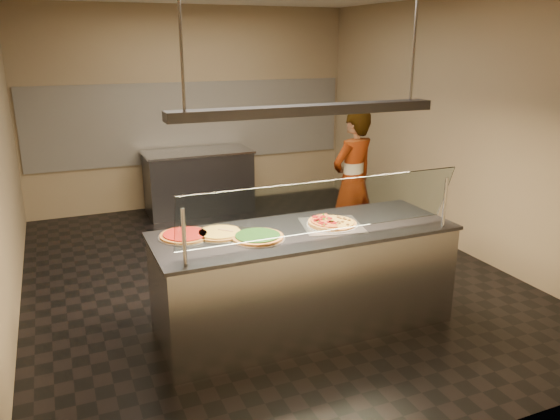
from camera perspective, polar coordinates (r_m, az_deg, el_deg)
name	(u,v)px	position (r m, az deg, el deg)	size (l,w,h in m)	color
ground	(264,273)	(6.17, -1.69, -6.62)	(5.00, 6.00, 0.02)	black
wall_back	(192,109)	(8.58, -9.20, 10.43)	(5.00, 0.02, 3.00)	#9E8A66
wall_front	(458,226)	(3.18, 18.07, -1.61)	(5.00, 0.02, 3.00)	#9E8A66
wall_right	(456,126)	(7.02, 17.89, 8.36)	(0.02, 6.00, 3.00)	#9E8A66
tile_band	(193,122)	(8.57, -9.09, 9.08)	(4.90, 0.02, 1.20)	silver
serving_counter	(304,279)	(4.88, 2.57, -7.19)	(2.62, 0.94, 0.93)	#B7B7BC
sneeze_guard	(324,207)	(4.33, 4.65, 0.29)	(2.38, 0.18, 0.54)	#B7B7BC
perforated_tray	(332,225)	(4.82, 5.43, -1.54)	(0.61, 0.61, 0.01)	silver
half_pizza_pepperoni	(321,223)	(4.77, 4.36, -1.37)	(0.30, 0.46, 0.05)	#955B27
half_pizza_sausage	(342,221)	(4.87, 6.54, -1.16)	(0.30, 0.46, 0.04)	#955B27
pizza_spinach	(258,237)	(4.49, -2.36, -2.80)	(0.46, 0.46, 0.03)	silver
pizza_cheese	(219,233)	(4.60, -6.35, -2.39)	(0.43, 0.43, 0.03)	silver
pizza_tomato	(185,235)	(4.60, -9.89, -2.59)	(0.45, 0.45, 0.03)	silver
pizza_spatula	(233,230)	(4.62, -4.98, -2.07)	(0.28, 0.17, 0.02)	#B7B7BC
prep_table	(199,181)	(8.31, -8.49, 2.98)	(1.58, 0.74, 0.93)	#404046
worker	(353,181)	(6.69, 7.62, 3.06)	(0.63, 0.41, 1.72)	#3B3846
heat_lamp_housing	(307,110)	(4.48, 2.83, 10.38)	(2.30, 0.18, 0.08)	#404046
lamp_rod_left	(181,39)	(4.11, -10.33, 17.15)	(0.02, 0.02, 1.01)	#B7B7BC
lamp_rod_right	(415,40)	(4.96, 13.88, 16.90)	(0.02, 0.02, 1.01)	#B7B7BC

